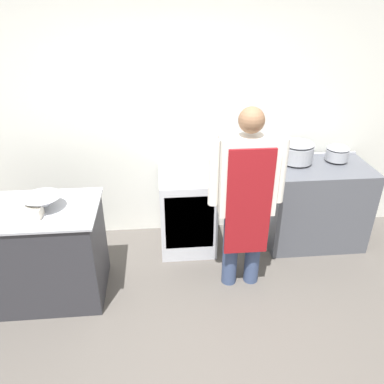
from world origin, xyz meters
name	(u,v)px	position (x,y,z in m)	size (l,w,h in m)	color
ground_plane	(201,374)	(0.00, 0.00, 0.00)	(14.00, 14.00, 0.00)	#4C4742
wall_back	(181,116)	(0.00, 2.00, 1.35)	(8.00, 0.05, 2.70)	silver
prep_counter	(37,253)	(-1.35, 0.98, 0.45)	(1.17, 0.70, 0.90)	#2D2D33
stove	(315,204)	(1.42, 1.60, 0.45)	(1.03, 0.64, 0.92)	#4C4F56
fridge_unit	(187,211)	(0.03, 1.64, 0.42)	(0.57, 0.63, 0.85)	silver
person_cook	(246,192)	(0.49, 0.97, 0.98)	(0.66, 0.24, 1.71)	#38476B
mixing_bowl	(43,203)	(-1.21, 0.98, 0.96)	(0.32, 0.32, 0.12)	#9EA0A8
plastic_tub	(33,212)	(-1.25, 0.85, 0.94)	(0.13, 0.13, 0.08)	silver
stock_pot	(297,151)	(1.19, 1.72, 1.03)	(0.33, 0.33, 0.22)	#9EA0A8
sauce_pot	(337,153)	(1.62, 1.72, 1.00)	(0.24, 0.24, 0.15)	#9EA0A8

